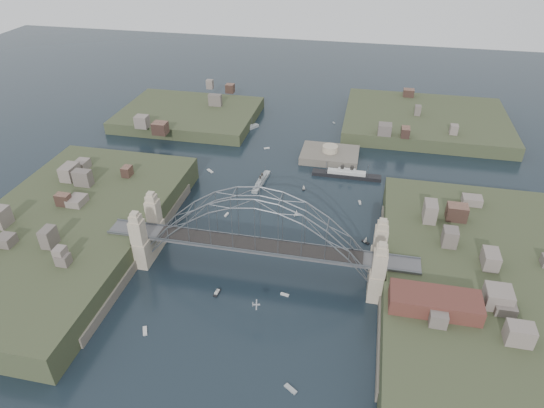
{
  "coord_description": "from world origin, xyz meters",
  "views": [
    {
      "loc": [
        24.46,
        -97.43,
        86.19
      ],
      "look_at": [
        0.0,
        18.0,
        10.0
      ],
      "focal_mm": 31.53,
      "sensor_mm": 36.0,
      "label": 1
    }
  ],
  "objects_px": {
    "ocean_liner": "(346,175)",
    "naval_cruiser_near": "(261,181)",
    "fort_island": "(329,159)",
    "naval_cruiser_far": "(244,130)",
    "bridge": "(258,233)",
    "wharf_shed": "(435,302)"
  },
  "relations": [
    {
      "from": "ocean_liner",
      "to": "naval_cruiser_far",
      "type": "bearing_deg",
      "value": 146.33
    },
    {
      "from": "fort_island",
      "to": "naval_cruiser_near",
      "type": "relative_size",
      "value": 1.41
    },
    {
      "from": "naval_cruiser_near",
      "to": "naval_cruiser_far",
      "type": "distance_m",
      "value": 45.42
    },
    {
      "from": "bridge",
      "to": "fort_island",
      "type": "xyz_separation_m",
      "value": [
        12.0,
        70.0,
        -12.66
      ]
    },
    {
      "from": "naval_cruiser_far",
      "to": "ocean_liner",
      "type": "bearing_deg",
      "value": -33.67
    },
    {
      "from": "wharf_shed",
      "to": "naval_cruiser_near",
      "type": "distance_m",
      "value": 81.07
    },
    {
      "from": "bridge",
      "to": "fort_island",
      "type": "bearing_deg",
      "value": 80.27
    },
    {
      "from": "naval_cruiser_near",
      "to": "naval_cruiser_far",
      "type": "relative_size",
      "value": 1.08
    },
    {
      "from": "fort_island",
      "to": "wharf_shed",
      "type": "xyz_separation_m",
      "value": [
        32.0,
        -84.0,
        10.34
      ]
    },
    {
      "from": "fort_island",
      "to": "naval_cruiser_far",
      "type": "relative_size",
      "value": 1.53
    },
    {
      "from": "wharf_shed",
      "to": "ocean_liner",
      "type": "relative_size",
      "value": 0.8
    },
    {
      "from": "bridge",
      "to": "wharf_shed",
      "type": "bearing_deg",
      "value": -17.65
    },
    {
      "from": "naval_cruiser_far",
      "to": "ocean_liner",
      "type": "distance_m",
      "value": 56.24
    },
    {
      "from": "wharf_shed",
      "to": "ocean_liner",
      "type": "xyz_separation_m",
      "value": [
        -24.46,
        70.67,
        -9.05
      ]
    },
    {
      "from": "ocean_liner",
      "to": "naval_cruiser_near",
      "type": "bearing_deg",
      "value": -159.88
    },
    {
      "from": "fort_island",
      "to": "bridge",
      "type": "bearing_deg",
      "value": -99.73
    },
    {
      "from": "fort_island",
      "to": "ocean_liner",
      "type": "height_order",
      "value": "ocean_liner"
    },
    {
      "from": "fort_island",
      "to": "ocean_liner",
      "type": "xyz_separation_m",
      "value": [
        7.54,
        -13.33,
        1.29
      ]
    },
    {
      "from": "fort_island",
      "to": "wharf_shed",
      "type": "relative_size",
      "value": 1.1
    },
    {
      "from": "bridge",
      "to": "naval_cruiser_far",
      "type": "distance_m",
      "value": 92.69
    },
    {
      "from": "naval_cruiser_far",
      "to": "ocean_liner",
      "type": "xyz_separation_m",
      "value": [
        46.8,
        -31.18,
        0.12
      ]
    },
    {
      "from": "fort_island",
      "to": "naval_cruiser_far",
      "type": "xyz_separation_m",
      "value": [
        -39.26,
        17.85,
        1.17
      ]
    }
  ]
}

